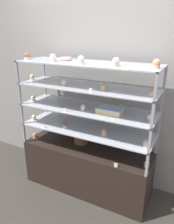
% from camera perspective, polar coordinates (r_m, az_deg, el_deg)
% --- Properties ---
extents(ground_plane, '(20.00, 20.00, 0.00)m').
position_cam_1_polar(ground_plane, '(2.91, 0.00, -18.84)').
color(ground_plane, '#38332D').
extents(back_wall, '(8.00, 0.05, 2.60)m').
position_cam_1_polar(back_wall, '(2.66, 3.89, 8.63)').
color(back_wall, gray).
rests_on(back_wall, ground_plane).
extents(display_base, '(1.51, 0.48, 0.56)m').
position_cam_1_polar(display_base, '(2.74, 0.00, -14.28)').
color(display_base, black).
rests_on(display_base, ground_plane).
extents(display_riser_lower, '(1.51, 0.48, 0.24)m').
position_cam_1_polar(display_riser_lower, '(2.48, 0.00, -4.51)').
color(display_riser_lower, '#99999E').
rests_on(display_riser_lower, display_base).
extents(display_riser_middle, '(1.51, 0.48, 0.24)m').
position_cam_1_polar(display_riser_middle, '(2.39, 0.00, 0.81)').
color(display_riser_middle, '#99999E').
rests_on(display_riser_middle, display_riser_lower).
extents(display_riser_upper, '(1.51, 0.48, 0.24)m').
position_cam_1_polar(display_riser_upper, '(2.32, 0.00, 6.50)').
color(display_riser_upper, '#99999E').
rests_on(display_riser_upper, display_riser_middle).
extents(display_riser_top, '(1.51, 0.48, 0.24)m').
position_cam_1_polar(display_riser_top, '(2.27, 0.00, 12.48)').
color(display_riser_top, '#99999E').
rests_on(display_riser_top, display_riser_upper).
extents(layer_cake_centerpiece, '(0.18, 0.18, 0.13)m').
position_cam_1_polar(layer_cake_centerpiece, '(2.66, -1.54, -6.71)').
color(layer_cake_centerpiece, brown).
rests_on(layer_cake_centerpiece, display_base).
extents(sheet_cake_frosted, '(0.26, 0.18, 0.06)m').
position_cam_1_polar(sheet_cake_frosted, '(2.24, 6.11, 0.43)').
color(sheet_cake_frosted, '#DBBC84').
rests_on(sheet_cake_frosted, display_riser_middle).
extents(cupcake_0, '(0.05, 0.05, 0.06)m').
position_cam_1_polar(cupcake_0, '(2.87, -13.50, -6.00)').
color(cupcake_0, beige).
rests_on(cupcake_0, display_base).
extents(cupcake_1, '(0.05, 0.05, 0.06)m').
position_cam_1_polar(cupcake_1, '(2.32, 15.34, -12.97)').
color(cupcake_1, beige).
rests_on(cupcake_1, display_base).
extents(price_tag_0, '(0.04, 0.00, 0.04)m').
position_cam_1_polar(price_tag_0, '(2.26, 7.53, -13.60)').
color(price_tag_0, white).
rests_on(price_tag_0, display_base).
extents(cupcake_2, '(0.05, 0.05, 0.06)m').
position_cam_1_polar(cupcake_2, '(2.77, -13.73, -1.41)').
color(cupcake_2, white).
rests_on(cupcake_2, display_riser_lower).
extents(cupcake_3, '(0.05, 0.05, 0.06)m').
position_cam_1_polar(cupcake_3, '(2.49, -5.82, -3.50)').
color(cupcake_3, white).
rests_on(cupcake_3, display_riser_lower).
extents(cupcake_4, '(0.05, 0.05, 0.06)m').
position_cam_1_polar(cupcake_4, '(2.32, 4.46, -5.34)').
color(cupcake_4, beige).
rests_on(cupcake_4, display_riser_lower).
extents(cupcake_5, '(0.05, 0.05, 0.06)m').
position_cam_1_polar(cupcake_5, '(2.16, 15.17, -8.00)').
color(cupcake_5, beige).
rests_on(cupcake_5, display_riser_lower).
extents(price_tag_1, '(0.04, 0.00, 0.04)m').
position_cam_1_polar(price_tag_1, '(2.52, -11.30, -3.65)').
color(price_tag_1, white).
rests_on(price_tag_1, display_riser_lower).
extents(cupcake_6, '(0.05, 0.05, 0.07)m').
position_cam_1_polar(cupcake_6, '(2.69, -13.94, 3.43)').
color(cupcake_6, beige).
rests_on(cupcake_6, display_riser_middle).
extents(cupcake_7, '(0.05, 0.05, 0.07)m').
position_cam_1_polar(cupcake_7, '(2.30, -0.95, 1.15)').
color(cupcake_7, white).
rests_on(cupcake_7, display_riser_middle).
extents(cupcake_8, '(0.05, 0.05, 0.07)m').
position_cam_1_polar(cupcake_8, '(2.12, 16.09, -1.44)').
color(cupcake_8, '#CCB28C').
rests_on(cupcake_8, display_riser_middle).
extents(price_tag_2, '(0.04, 0.00, 0.04)m').
position_cam_1_polar(price_tag_2, '(2.27, -5.75, 0.51)').
color(price_tag_2, white).
rests_on(price_tag_2, display_riser_middle).
extents(cupcake_9, '(0.05, 0.05, 0.07)m').
position_cam_1_polar(cupcake_9, '(2.68, -14.19, 8.79)').
color(cupcake_9, white).
rests_on(cupcake_9, display_riser_upper).
extents(cupcake_10, '(0.05, 0.05, 0.07)m').
position_cam_1_polar(cupcake_10, '(2.34, -5.96, 7.70)').
color(cupcake_10, beige).
rests_on(cupcake_10, display_riser_upper).
extents(cupcake_11, '(0.05, 0.05, 0.07)m').
position_cam_1_polar(cupcake_11, '(2.13, 4.38, 6.47)').
color(cupcake_11, '#CCB28C').
rests_on(cupcake_11, display_riser_upper).
extents(cupcake_12, '(0.05, 0.05, 0.07)m').
position_cam_1_polar(cupcake_12, '(2.03, 16.69, 4.98)').
color(cupcake_12, white).
rests_on(cupcake_12, display_riser_upper).
extents(price_tag_3, '(0.04, 0.00, 0.04)m').
position_cam_1_polar(price_tag_3, '(2.05, 0.94, 5.65)').
color(price_tag_3, white).
rests_on(price_tag_3, display_riser_upper).
extents(cupcake_13, '(0.07, 0.07, 0.08)m').
position_cam_1_polar(cupcake_13, '(2.58, -15.37, 13.86)').
color(cupcake_13, beige).
rests_on(cupcake_13, display_riser_top).
extents(cupcake_14, '(0.07, 0.07, 0.08)m').
position_cam_1_polar(cupcake_14, '(2.36, -8.89, 13.80)').
color(cupcake_14, beige).
rests_on(cupcake_14, display_riser_top).
extents(cupcake_15, '(0.07, 0.07, 0.08)m').
position_cam_1_polar(cupcake_15, '(2.16, -1.64, 13.42)').
color(cupcake_15, beige).
rests_on(cupcake_15, display_riser_top).
extents(cupcake_16, '(0.07, 0.07, 0.08)m').
position_cam_1_polar(cupcake_16, '(2.04, 7.59, 12.85)').
color(cupcake_16, '#CCB28C').
rests_on(cupcake_16, display_riser_top).
extents(cupcake_17, '(0.07, 0.07, 0.08)m').
position_cam_1_polar(cupcake_17, '(1.99, 17.70, 11.89)').
color(cupcake_17, '#CCB28C').
rests_on(cupcake_17, display_riser_top).
extents(price_tag_4, '(0.04, 0.00, 0.04)m').
position_cam_1_polar(price_tag_4, '(1.88, 10.05, 11.60)').
color(price_tag_4, white).
rests_on(price_tag_4, display_riser_top).
extents(donut_glazed, '(0.14, 0.14, 0.03)m').
position_cam_1_polar(donut_glazed, '(2.47, -5.64, 13.68)').
color(donut_glazed, '#EFB2BC').
rests_on(donut_glazed, display_riser_top).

